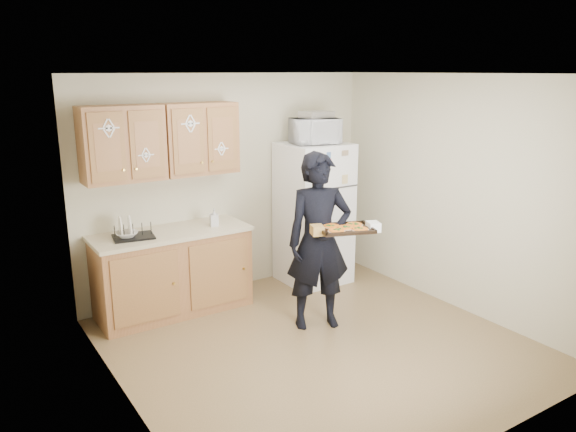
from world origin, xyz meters
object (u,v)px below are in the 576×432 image
at_px(refrigerator, 314,213).
at_px(dish_rack, 133,230).
at_px(microwave, 315,131).
at_px(baking_tray, 346,229).
at_px(person, 319,242).

height_order(refrigerator, dish_rack, refrigerator).
height_order(microwave, dish_rack, microwave).
distance_m(baking_tray, microwave, 1.61).
bearing_deg(baking_tray, person, 130.87).
relative_size(person, baking_tray, 3.57).
bearing_deg(person, microwave, 77.08).
height_order(baking_tray, microwave, microwave).
height_order(refrigerator, baking_tray, refrigerator).
xyz_separation_m(refrigerator, baking_tray, (-0.59, -1.34, 0.22)).
distance_m(refrigerator, baking_tray, 1.48).
xyz_separation_m(refrigerator, microwave, (-0.03, -0.05, 1.00)).
relative_size(microwave, dish_rack, 1.34).
distance_m(refrigerator, microwave, 1.00).
bearing_deg(baking_tray, microwave, 86.99).
xyz_separation_m(person, microwave, (0.66, 1.01, 0.96)).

